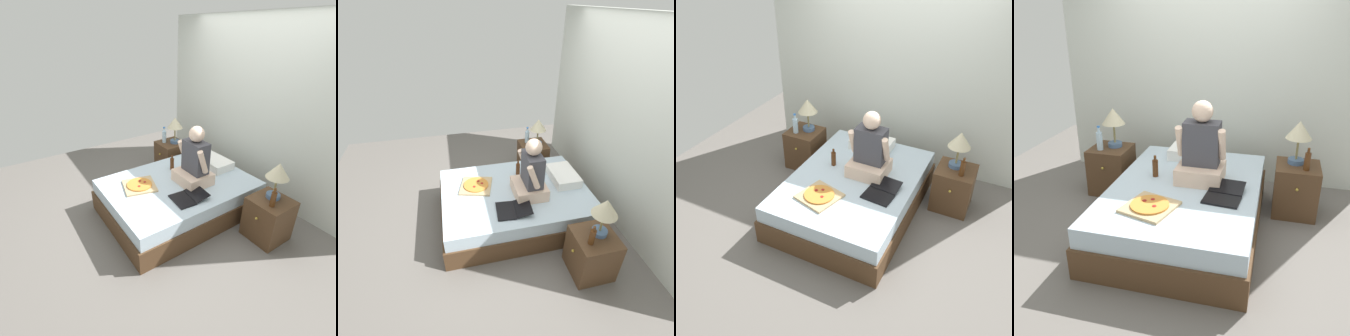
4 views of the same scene
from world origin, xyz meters
The scene contains 14 objects.
ground_plane centered at (0.00, 0.00, 0.00)m, with size 5.71×5.71×0.00m, color #66605B.
wall_back centered at (0.00, 1.35, 1.25)m, with size 3.71×0.12×2.50m, color silver.
bed centered at (0.00, 0.00, 0.23)m, with size 1.42×1.98×0.46m.
nightstand_left centered at (-1.04, 0.59, 0.27)m, with size 0.44×0.47×0.54m.
lamp_on_left_nightstand centered at (-1.00, 0.64, 0.87)m, with size 0.26×0.26×0.45m.
water_bottle centered at (-1.12, 0.50, 0.65)m, with size 0.07×0.07×0.28m.
nightstand_right centered at (1.04, 0.59, 0.27)m, with size 0.44×0.47×0.54m.
lamp_on_right_nightstand centered at (1.01, 0.64, 0.87)m, with size 0.26×0.26×0.45m.
beer_bottle centered at (1.11, 0.49, 0.64)m, with size 0.06×0.06×0.23m.
pillow centered at (-0.08, 0.71, 0.52)m, with size 0.52×0.34×0.12m, color white.
person_seated centered at (0.11, 0.17, 0.75)m, with size 0.47×0.40×0.78m.
laptop centered at (0.39, -0.15, 0.48)m, with size 0.35×0.44×0.07m.
pizza_box centered at (-0.18, -0.50, 0.48)m, with size 0.49×0.49×0.04m.
beer_bottle_on_bed centered at (-0.34, 0.13, 0.56)m, with size 0.06×0.06×0.22m.
Camera 1 is at (2.44, -1.80, 2.30)m, focal length 28.00 mm.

